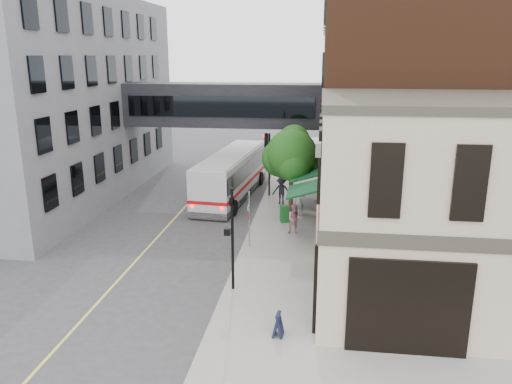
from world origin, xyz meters
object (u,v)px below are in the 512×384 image
(pedestrian_a, at_px, (299,202))
(newspaper_box, at_px, (285,214))
(pedestrian_c, at_px, (281,191))
(bus, at_px, (232,173))
(pedestrian_b, at_px, (295,219))
(sandwich_board, at_px, (278,324))

(pedestrian_a, relative_size, newspaper_box, 1.82)
(newspaper_box, bearing_deg, pedestrian_c, 83.78)
(pedestrian_a, height_order, pedestrian_c, pedestrian_c)
(bus, xyz_separation_m, pedestrian_a, (5.03, -4.46, -0.68))
(pedestrian_c, xyz_separation_m, newspaper_box, (0.50, -3.73, -0.43))
(pedestrian_b, distance_m, sandwich_board, 10.79)
(pedestrian_c, distance_m, sandwich_board, 16.53)
(bus, height_order, sandwich_board, bus)
(sandwich_board, bearing_deg, pedestrian_a, 95.69)
(bus, distance_m, sandwich_board, 19.10)
(bus, relative_size, newspaper_box, 11.57)
(bus, bearing_deg, pedestrian_b, -57.08)
(newspaper_box, relative_size, sandwich_board, 1.15)
(pedestrian_b, bearing_deg, pedestrian_c, 90.57)
(sandwich_board, bearing_deg, bus, 111.09)
(bus, relative_size, pedestrian_b, 6.83)
(bus, height_order, pedestrian_a, bus)
(newspaper_box, distance_m, sandwich_board, 12.77)
(newspaper_box, bearing_deg, pedestrian_b, -83.85)
(pedestrian_c, height_order, sandwich_board, pedestrian_c)
(pedestrian_a, relative_size, pedestrian_b, 1.07)
(pedestrian_a, distance_m, newspaper_box, 1.51)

